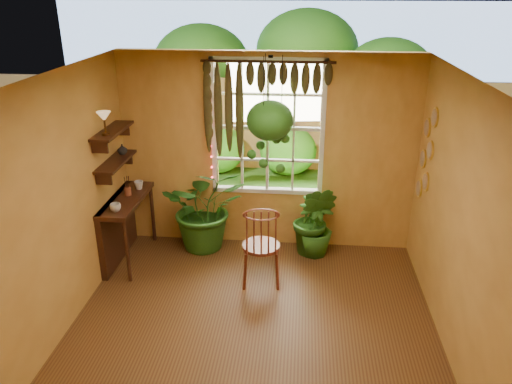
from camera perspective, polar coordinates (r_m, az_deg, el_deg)
floor at (r=5.45m, az=-0.68°, el=-16.92°), size 4.50×4.50×0.00m
ceiling at (r=4.27m, az=-0.85°, el=12.23°), size 4.50×4.50×0.00m
wall_back at (r=6.78m, az=1.30°, el=4.41°), size 4.00×0.00×4.00m
wall_left at (r=5.29m, az=-22.85°, el=-2.90°), size 0.00×4.50×4.50m
wall_right at (r=4.93m, az=23.12°, el=-4.82°), size 0.00×4.50×4.50m
window at (r=6.71m, az=1.35°, el=7.33°), size 1.52×0.10×1.86m
valance_vine at (r=6.47m, az=0.55°, el=12.00°), size 1.70×0.12×1.10m
string_lights at (r=6.71m, az=-5.26°, el=7.67°), size 0.03×0.03×1.54m
wall_plates at (r=6.45m, az=18.86°, el=4.06°), size 0.04×0.32×1.10m
counter_ledge at (r=6.89m, az=-15.24°, el=-3.27°), size 0.40×1.20×0.90m
shelf_lower at (r=6.57m, az=-15.71°, el=3.38°), size 0.25×0.90×0.04m
shelf_upper at (r=6.45m, az=-16.08°, el=6.74°), size 0.25×0.90×0.04m
backyard at (r=11.27m, az=4.32°, el=11.39°), size 14.00×10.00×12.00m
windsor_chair at (r=6.21m, az=0.58°, el=-7.39°), size 0.51×0.54×1.26m
potted_plant_left at (r=6.95m, az=-5.80°, el=-1.68°), size 1.29×1.18×1.24m
potted_plant_mid at (r=6.82m, az=6.65°, el=-3.19°), size 0.68×0.61×1.04m
potted_plant_right at (r=6.86m, az=6.76°, el=-3.89°), size 0.56×0.56×0.85m
hanging_basket at (r=6.32m, az=1.59°, el=7.65°), size 0.59×0.59×1.46m
cup_a at (r=6.33m, az=-15.77°, el=-1.71°), size 0.13×0.13×0.10m
cup_b at (r=6.94m, az=-13.25°, el=0.77°), size 0.16×0.16×0.11m
brush_jar at (r=6.75m, az=-14.52°, el=0.67°), size 0.09×0.09×0.33m
shelf_vase at (r=6.76m, az=-15.04°, el=4.75°), size 0.15×0.15×0.13m
tiffany_lamp at (r=6.17m, az=-16.98°, el=8.10°), size 0.17×0.17×0.28m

